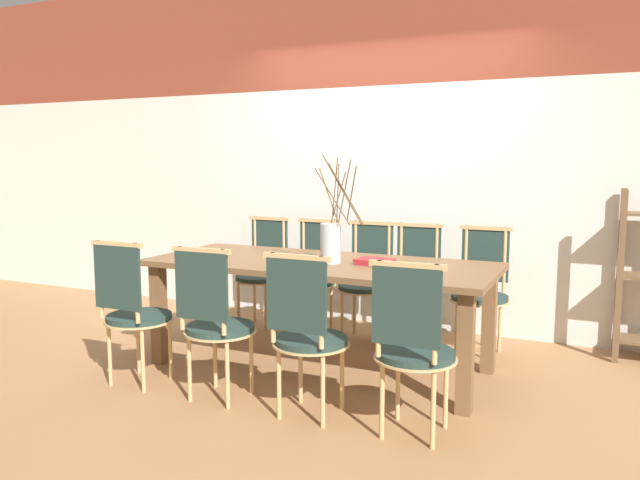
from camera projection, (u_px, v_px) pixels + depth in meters
name	position (u px, v px, depth m)	size (l,w,h in m)	color
ground_plane	(320.00, 367.00, 4.43)	(16.00, 16.00, 0.00)	#9E7047
wall_rear	(385.00, 144.00, 5.45)	(12.00, 0.06, 3.20)	silver
dining_table	(320.00, 275.00, 4.35)	(2.41, 0.99, 0.76)	brown
chair_near_leftend	(133.00, 309.00, 4.02)	(0.44, 0.44, 0.96)	#233833
chair_near_left	(215.00, 319.00, 3.76)	(0.44, 0.44, 0.96)	#233833
chair_near_center	(307.00, 331.00, 3.50)	(0.44, 0.44, 0.96)	#233833
chair_near_right	(413.00, 344.00, 3.25)	(0.44, 0.44, 0.96)	#233833
chair_far_leftend	(263.00, 269.00, 5.50)	(0.44, 0.44, 0.96)	#233833
chair_far_left	(313.00, 273.00, 5.29)	(0.44, 0.44, 0.96)	#233833
chair_far_center	(366.00, 278.00, 5.09)	(0.44, 0.44, 0.96)	#233833
chair_far_right	(414.00, 282.00, 4.92)	(0.44, 0.44, 0.96)	#233833
chair_far_rightend	(481.00, 287.00, 4.71)	(0.44, 0.44, 0.96)	#233833
vase_centerpiece	(331.00, 241.00, 4.25)	(0.29, 0.42, 0.74)	#B2BCC1
book_stack	(374.00, 262.00, 4.20)	(0.26, 0.21, 0.04)	maroon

